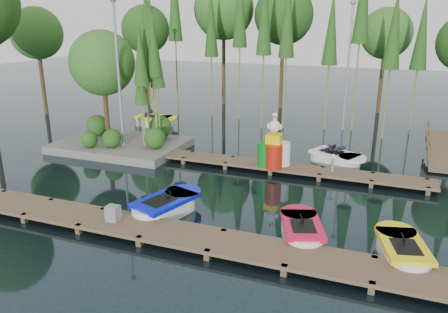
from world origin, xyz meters
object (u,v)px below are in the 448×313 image
(boat_yellow_far, at_px, (155,121))
(utility_cabinet, at_px, (113,213))
(yellow_barrel, at_px, (275,154))
(boat_blue, at_px, (166,207))
(boat_red, at_px, (301,231))
(drum_cluster, at_px, (274,151))
(island, at_px, (115,85))

(boat_yellow_far, bearing_deg, utility_cabinet, -49.63)
(yellow_barrel, bearing_deg, boat_yellow_far, 148.53)
(boat_blue, distance_m, boat_yellow_far, 12.76)
(boat_yellow_far, height_order, utility_cabinet, boat_yellow_far)
(boat_red, distance_m, utility_cabinet, 5.82)
(yellow_barrel, relative_size, drum_cluster, 0.43)
(boat_yellow_far, xyz_separation_m, utility_cabinet, (5.59, -12.48, 0.25))
(boat_red, bearing_deg, boat_blue, 160.36)
(boat_blue, height_order, yellow_barrel, yellow_barrel)
(boat_blue, bearing_deg, island, 151.86)
(utility_cabinet, bearing_deg, boat_yellow_far, 114.14)
(boat_blue, bearing_deg, boat_red, 17.13)
(island, xyz_separation_m, drum_cluster, (8.36, -0.95, -2.21))
(boat_yellow_far, bearing_deg, boat_blue, -42.61)
(island, distance_m, drum_cluster, 8.70)
(boat_red, relative_size, yellow_barrel, 2.78)
(island, relative_size, boat_red, 2.48)
(boat_red, xyz_separation_m, utility_cabinet, (-5.62, -1.50, 0.30))
(boat_red, distance_m, boat_yellow_far, 15.69)
(yellow_barrel, distance_m, drum_cluster, 0.25)
(boat_blue, xyz_separation_m, boat_yellow_far, (-6.60, 10.92, 0.02))
(drum_cluster, bearing_deg, yellow_barrel, 89.38)
(yellow_barrel, bearing_deg, island, 174.60)
(utility_cabinet, height_order, drum_cluster, drum_cluster)
(boat_blue, distance_m, utility_cabinet, 1.88)
(yellow_barrel, bearing_deg, boat_blue, -113.39)
(drum_cluster, bearing_deg, boat_blue, -114.01)
(island, bearing_deg, boat_blue, -46.01)
(boat_blue, xyz_separation_m, yellow_barrel, (2.35, 5.44, 0.52))
(island, distance_m, yellow_barrel, 8.73)
(drum_cluster, bearing_deg, boat_yellow_far, 147.78)
(boat_yellow_far, relative_size, drum_cluster, 1.23)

